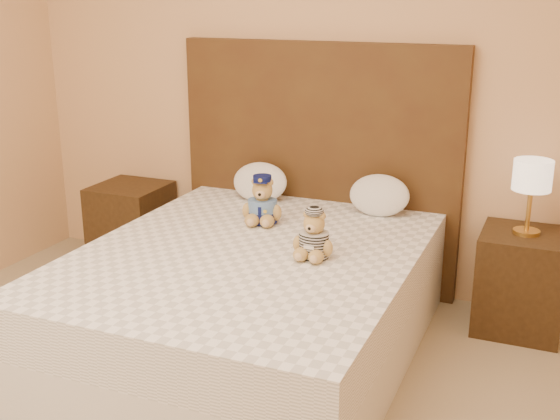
% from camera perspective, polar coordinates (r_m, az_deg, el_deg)
% --- Properties ---
extents(bed, '(1.60, 2.00, 0.55)m').
position_cam_1_polar(bed, '(3.59, -2.51, -7.41)').
color(bed, white).
rests_on(bed, ground).
extents(headboard, '(1.75, 0.08, 1.50)m').
position_cam_1_polar(headboard, '(4.32, 3.13, 3.56)').
color(headboard, '#4A3216').
rests_on(headboard, ground).
extents(nightstand_left, '(0.45, 0.45, 0.55)m').
position_cam_1_polar(nightstand_left, '(4.83, -11.95, -1.18)').
color(nightstand_left, '#3A2612').
rests_on(nightstand_left, ground).
extents(nightstand_right, '(0.45, 0.45, 0.55)m').
position_cam_1_polar(nightstand_right, '(4.03, 18.99, -5.51)').
color(nightstand_right, '#3A2612').
rests_on(nightstand_right, ground).
extents(lamp, '(0.20, 0.20, 0.40)m').
position_cam_1_polar(lamp, '(3.86, 19.81, 2.38)').
color(lamp, gold).
rests_on(lamp, nightstand_right).
extents(teddy_police, '(0.27, 0.26, 0.27)m').
position_cam_1_polar(teddy_police, '(3.85, -1.44, 0.85)').
color(teddy_police, '#B68E46').
rests_on(teddy_police, bed).
extents(teddy_prisoner, '(0.22, 0.21, 0.24)m').
position_cam_1_polar(teddy_prisoner, '(3.35, 2.78, -1.97)').
color(teddy_prisoner, '#B68E46').
rests_on(teddy_prisoner, bed).
extents(pillow_left, '(0.35, 0.23, 0.25)m').
position_cam_1_polar(pillow_left, '(4.29, -1.65, 2.44)').
color(pillow_left, white).
rests_on(pillow_left, bed).
extents(pillow_right, '(0.35, 0.23, 0.25)m').
position_cam_1_polar(pillow_right, '(4.05, 8.08, 1.35)').
color(pillow_right, white).
rests_on(pillow_right, bed).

